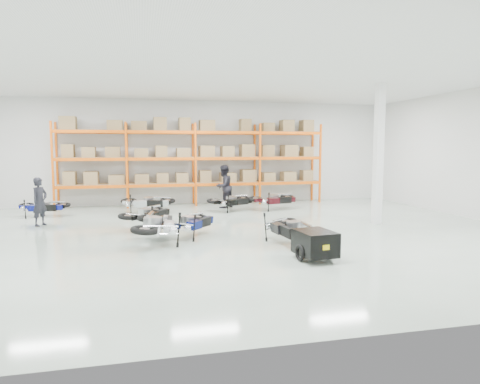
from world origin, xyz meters
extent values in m
plane|color=#B5CABA|center=(0.00, 0.00, 0.00)|extent=(18.00, 18.00, 0.00)
plane|color=white|center=(0.00, 0.00, 4.50)|extent=(18.00, 18.00, 0.00)
plane|color=silver|center=(0.00, 7.00, 2.25)|extent=(18.00, 0.00, 18.00)
plane|color=silver|center=(0.00, -7.00, 2.25)|extent=(18.00, 0.00, 18.00)
cube|color=#EF5C0C|center=(-5.60, 6.00, 1.75)|extent=(0.08, 0.08, 3.50)
cube|color=#EF5C0C|center=(-5.60, 6.90, 1.75)|extent=(0.08, 0.08, 3.50)
cube|color=#EF5C0C|center=(-2.80, 6.00, 1.75)|extent=(0.08, 0.08, 3.50)
cube|color=#EF5C0C|center=(-2.80, 6.90, 1.75)|extent=(0.08, 0.08, 3.50)
cube|color=#EF5C0C|center=(0.00, 6.00, 1.75)|extent=(0.08, 0.08, 3.50)
cube|color=#EF5C0C|center=(0.00, 6.90, 1.75)|extent=(0.08, 0.08, 3.50)
cube|color=#EF5C0C|center=(2.80, 6.00, 1.75)|extent=(0.08, 0.08, 3.50)
cube|color=#EF5C0C|center=(2.80, 6.90, 1.75)|extent=(0.08, 0.08, 3.50)
cube|color=#EF5C0C|center=(5.60, 6.00, 1.75)|extent=(0.08, 0.08, 3.50)
cube|color=#EF5C0C|center=(5.60, 6.90, 1.75)|extent=(0.08, 0.08, 3.50)
cube|color=#EF5C0C|center=(-4.20, 6.00, 0.90)|extent=(2.70, 0.08, 0.12)
cube|color=#EF5C0C|center=(-4.20, 6.90, 0.90)|extent=(2.70, 0.08, 0.12)
cube|color=olive|center=(-4.20, 6.45, 0.97)|extent=(2.68, 0.88, 0.02)
cube|color=olive|center=(-4.20, 6.45, 1.20)|extent=(2.40, 0.70, 0.44)
cube|color=#EF5C0C|center=(-1.40, 6.00, 0.90)|extent=(2.70, 0.08, 0.12)
cube|color=#EF5C0C|center=(-1.40, 6.90, 0.90)|extent=(2.70, 0.08, 0.12)
cube|color=olive|center=(-1.40, 6.45, 0.97)|extent=(2.68, 0.88, 0.02)
cube|color=olive|center=(-1.40, 6.45, 1.20)|extent=(2.40, 0.70, 0.44)
cube|color=#EF5C0C|center=(1.40, 6.00, 0.90)|extent=(2.70, 0.08, 0.12)
cube|color=#EF5C0C|center=(1.40, 6.90, 0.90)|extent=(2.70, 0.08, 0.12)
cube|color=olive|center=(1.40, 6.45, 0.97)|extent=(2.68, 0.88, 0.02)
cube|color=olive|center=(1.40, 6.45, 1.20)|extent=(2.40, 0.70, 0.44)
cube|color=#EF5C0C|center=(4.20, 6.00, 0.90)|extent=(2.70, 0.08, 0.12)
cube|color=#EF5C0C|center=(4.20, 6.90, 0.90)|extent=(2.70, 0.08, 0.12)
cube|color=olive|center=(4.20, 6.45, 0.97)|extent=(2.68, 0.88, 0.02)
cube|color=olive|center=(4.20, 6.45, 1.20)|extent=(2.40, 0.70, 0.44)
cube|color=#EF5C0C|center=(-4.20, 6.00, 2.00)|extent=(2.70, 0.08, 0.12)
cube|color=#EF5C0C|center=(-4.20, 6.90, 2.00)|extent=(2.70, 0.08, 0.12)
cube|color=olive|center=(-4.20, 6.45, 2.07)|extent=(2.68, 0.88, 0.02)
cube|color=olive|center=(-4.20, 6.45, 2.30)|extent=(2.40, 0.70, 0.44)
cube|color=#EF5C0C|center=(-1.40, 6.00, 2.00)|extent=(2.70, 0.08, 0.12)
cube|color=#EF5C0C|center=(-1.40, 6.90, 2.00)|extent=(2.70, 0.08, 0.12)
cube|color=olive|center=(-1.40, 6.45, 2.07)|extent=(2.68, 0.88, 0.02)
cube|color=olive|center=(-1.40, 6.45, 2.30)|extent=(2.40, 0.70, 0.44)
cube|color=#EF5C0C|center=(1.40, 6.00, 2.00)|extent=(2.70, 0.08, 0.12)
cube|color=#EF5C0C|center=(1.40, 6.90, 2.00)|extent=(2.70, 0.08, 0.12)
cube|color=olive|center=(1.40, 6.45, 2.07)|extent=(2.68, 0.88, 0.02)
cube|color=olive|center=(1.40, 6.45, 2.30)|extent=(2.40, 0.70, 0.44)
cube|color=#EF5C0C|center=(4.20, 6.00, 2.00)|extent=(2.70, 0.08, 0.12)
cube|color=#EF5C0C|center=(4.20, 6.90, 2.00)|extent=(2.70, 0.08, 0.12)
cube|color=olive|center=(4.20, 6.45, 2.07)|extent=(2.68, 0.88, 0.02)
cube|color=olive|center=(4.20, 6.45, 2.30)|extent=(2.40, 0.70, 0.44)
cube|color=#EF5C0C|center=(-4.20, 6.00, 3.10)|extent=(2.70, 0.08, 0.12)
cube|color=#EF5C0C|center=(-4.20, 6.90, 3.10)|extent=(2.70, 0.08, 0.12)
cube|color=olive|center=(-4.20, 6.45, 3.17)|extent=(2.68, 0.88, 0.02)
cube|color=olive|center=(-4.20, 6.45, 3.40)|extent=(2.40, 0.70, 0.44)
cube|color=#EF5C0C|center=(-1.40, 6.00, 3.10)|extent=(2.70, 0.08, 0.12)
cube|color=#EF5C0C|center=(-1.40, 6.90, 3.10)|extent=(2.70, 0.08, 0.12)
cube|color=olive|center=(-1.40, 6.45, 3.17)|extent=(2.68, 0.88, 0.02)
cube|color=olive|center=(-1.40, 6.45, 3.40)|extent=(2.40, 0.70, 0.44)
cube|color=#EF5C0C|center=(1.40, 6.00, 3.10)|extent=(2.70, 0.08, 0.12)
cube|color=#EF5C0C|center=(1.40, 6.90, 3.10)|extent=(2.70, 0.08, 0.12)
cube|color=olive|center=(1.40, 6.45, 3.17)|extent=(2.68, 0.88, 0.02)
cube|color=olive|center=(1.40, 6.45, 3.40)|extent=(2.40, 0.70, 0.44)
cube|color=#EF5C0C|center=(4.20, 6.00, 3.10)|extent=(2.70, 0.08, 0.12)
cube|color=#EF5C0C|center=(4.20, 6.90, 3.10)|extent=(2.70, 0.08, 0.12)
cube|color=olive|center=(4.20, 6.45, 3.17)|extent=(2.68, 0.88, 0.02)
cube|color=olive|center=(4.20, 6.45, 3.40)|extent=(2.40, 0.70, 0.44)
cube|color=white|center=(5.20, 0.50, 2.25)|extent=(0.25, 0.25, 4.50)
cube|color=black|center=(1.48, -3.26, 0.39)|extent=(0.83, 1.00, 0.53)
cube|color=yellow|center=(1.48, -3.73, 0.39)|extent=(0.16, 0.04, 0.11)
torus|color=black|center=(1.11, -3.26, 0.19)|extent=(0.08, 0.37, 0.37)
torus|color=black|center=(1.85, -3.26, 0.19)|extent=(0.08, 0.37, 0.37)
cylinder|color=black|center=(1.48, -2.63, 0.44)|extent=(0.14, 0.87, 0.04)
imported|color=black|center=(-5.37, 2.58, 0.77)|extent=(0.61, 0.67, 1.54)
imported|color=black|center=(1.05, 5.25, 0.88)|extent=(1.08, 1.07, 1.77)
camera|label=1|loc=(-2.20, -11.89, 2.48)|focal=32.00mm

